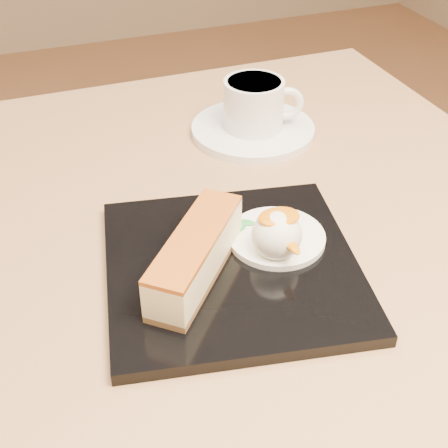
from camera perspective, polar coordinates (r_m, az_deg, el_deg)
name	(u,v)px	position (r m, az deg, el deg)	size (l,w,h in m)	color
table	(196,367)	(0.69, -2.58, -12.97)	(0.80, 0.80, 0.72)	black
dessert_plate	(232,267)	(0.56, 0.73, -3.96)	(0.22, 0.22, 0.01)	black
cheesecake	(196,255)	(0.53, -2.61, -2.88)	(0.12, 0.13, 0.04)	brown
cream_smear	(277,237)	(0.58, 4.82, -1.21)	(0.09, 0.09, 0.01)	white
ice_cream_scoop	(277,235)	(0.55, 4.84, -1.00)	(0.04, 0.04, 0.04)	white
mango_sauce	(279,217)	(0.54, 5.04, 0.63)	(0.04, 0.03, 0.01)	orange
mint_sprig	(237,225)	(0.58, 1.22, -0.12)	(0.03, 0.02, 0.00)	green
saucer	(253,130)	(0.77, 2.65, 8.61)	(0.15, 0.15, 0.01)	white
coffee_cup	(255,103)	(0.76, 2.87, 10.98)	(0.09, 0.07, 0.06)	white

